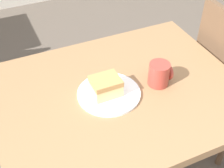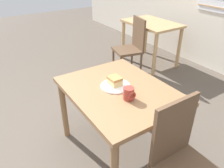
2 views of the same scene
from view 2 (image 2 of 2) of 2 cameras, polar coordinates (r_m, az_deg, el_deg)
dining_table_near at (r=1.97m, az=1.81°, el=-3.75°), size 1.05×0.83×0.72m
dining_table_far at (r=4.03m, az=10.19°, el=13.83°), size 0.97×0.67×0.76m
chair_near_window at (r=1.71m, az=17.88°, el=-18.25°), size 0.41×0.41×0.92m
chair_far_corner at (r=3.65m, az=5.15°, el=10.03°), size 0.50×0.50×0.92m
plate at (r=1.95m, az=0.89°, el=-0.50°), size 0.27×0.27×0.01m
cake_slice at (r=1.94m, az=0.72°, el=0.82°), size 0.12×0.10×0.08m
coffee_mug at (r=1.76m, az=4.45°, el=-2.53°), size 0.10×0.09×0.10m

